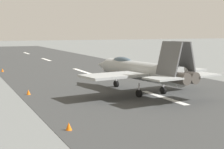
{
  "coord_description": "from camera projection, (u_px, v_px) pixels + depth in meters",
  "views": [
    {
      "loc": [
        -29.77,
        18.62,
        6.66
      ],
      "look_at": [
        2.68,
        4.31,
        2.2
      ],
      "focal_mm": 56.7,
      "sensor_mm": 36.0,
      "label": 1
    }
  ],
  "objects": [
    {
      "name": "ground_plane",
      "position": [
        162.0,
        97.0,
        35.31
      ],
      "size": [
        400.0,
        400.0,
        0.0
      ],
      "primitive_type": "plane",
      "color": "slate"
    },
    {
      "name": "runway_strip",
      "position": [
        162.0,
        97.0,
        35.29
      ],
      "size": [
        240.0,
        26.0,
        0.02
      ],
      "color": "#363838",
      "rests_on": "ground"
    },
    {
      "name": "fighter_jet",
      "position": [
        141.0,
        70.0,
        37.4
      ],
      "size": [
        16.95,
        14.64,
        5.64
      ],
      "color": "#9B9F9F",
      "rests_on": "ground"
    },
    {
      "name": "crew_person",
      "position": [
        138.0,
        67.0,
        57.03
      ],
      "size": [
        0.37,
        0.68,
        1.61
      ],
      "color": "#1E2338",
      "rests_on": "ground"
    },
    {
      "name": "marker_cone_near",
      "position": [
        69.0,
        126.0,
        23.58
      ],
      "size": [
        0.44,
        0.44,
        0.55
      ],
      "primitive_type": "cone",
      "color": "orange",
      "rests_on": "ground"
    },
    {
      "name": "marker_cone_mid",
      "position": [
        28.0,
        92.0,
        36.58
      ],
      "size": [
        0.44,
        0.44,
        0.55
      ],
      "primitive_type": "cone",
      "color": "orange",
      "rests_on": "ground"
    },
    {
      "name": "marker_cone_far",
      "position": [
        2.0,
        70.0,
        56.67
      ],
      "size": [
        0.44,
        0.44,
        0.55
      ],
      "primitive_type": "cone",
      "color": "orange",
      "rests_on": "ground"
    }
  ]
}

